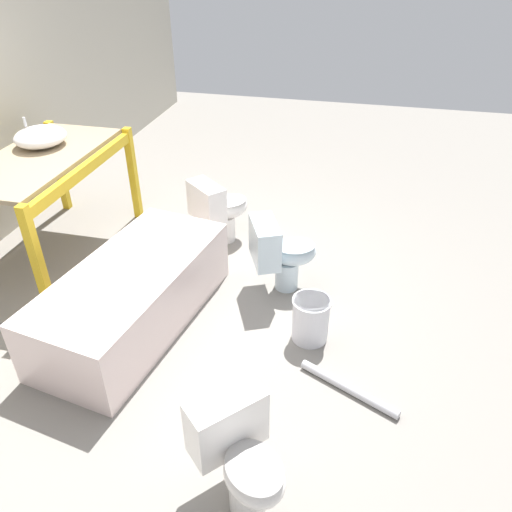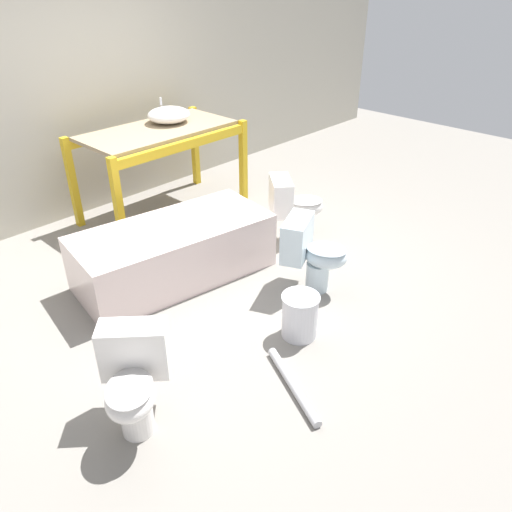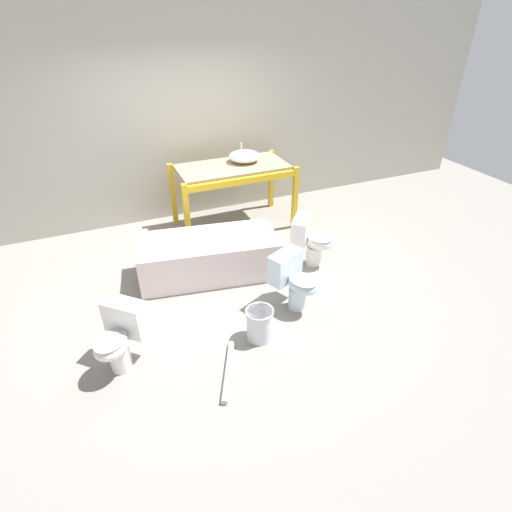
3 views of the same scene
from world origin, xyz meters
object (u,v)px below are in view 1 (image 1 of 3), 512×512
Objects in this scene: toilet_near at (240,453)px; bucket_white at (311,318)px; toilet_far at (219,208)px; bathtub_main at (134,291)px; sink_basin at (40,137)px; toilet_extra at (280,251)px.

toilet_near is 1.82× the size of bucket_white.
toilet_far is 1.82× the size of bucket_white.
toilet_near and toilet_far have the same top height.
toilet_near reaches higher than bucket_white.
sink_basin is at bearing 60.79° from bathtub_main.
bathtub_main is 1.31m from bucket_white.
toilet_extra is 1.82× the size of bucket_white.
toilet_near is (-1.18, -1.13, 0.07)m from bathtub_main.
toilet_far is 1.55m from bucket_white.
sink_basin is at bearing 57.89° from toilet_extra.
toilet_near is at bearing 160.53° from toilet_extra.
bucket_white is at bearing 35.41° from toilet_near.
bathtub_main is at bearing 118.03° from toilet_far.
sink_basin is at bearing 71.40° from bucket_white.
bathtub_main is at bearing 100.27° from toilet_extra.
toilet_near is at bearing 149.51° from toilet_far.
bucket_white is at bearing -173.12° from toilet_extra.
toilet_extra is (-0.60, -0.69, 0.00)m from toilet_far.
toilet_extra is (1.85, 0.16, 0.00)m from toilet_near.
sink_basin is 2.78m from bucket_white.
bucket_white is at bearing 172.15° from toilet_far.
toilet_extra reaches higher than bathtub_main.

